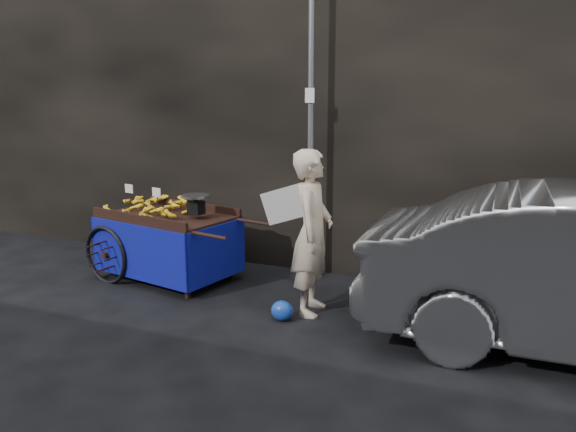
% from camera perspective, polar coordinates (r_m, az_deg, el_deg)
% --- Properties ---
extents(ground, '(80.00, 80.00, 0.00)m').
position_cam_1_polar(ground, '(6.59, -4.30, -9.25)').
color(ground, black).
rests_on(ground, ground).
extents(building_wall, '(13.50, 2.00, 5.00)m').
position_cam_1_polar(building_wall, '(8.41, 6.16, 12.79)').
color(building_wall, black).
rests_on(building_wall, ground).
extents(street_pole, '(0.12, 0.10, 4.00)m').
position_cam_1_polar(street_pole, '(7.21, 2.34, 9.02)').
color(street_pole, slate).
rests_on(street_pole, ground).
extents(banana_cart, '(2.48, 1.47, 1.27)m').
position_cam_1_polar(banana_cart, '(7.56, -12.44, -0.51)').
color(banana_cart, black).
rests_on(banana_cart, ground).
extents(vendor, '(0.83, 0.72, 1.84)m').
position_cam_1_polar(vendor, '(6.19, 2.48, -1.68)').
color(vendor, beige).
rests_on(vendor, ground).
extents(plastic_bag, '(0.25, 0.20, 0.22)m').
position_cam_1_polar(plastic_bag, '(6.18, -0.61, -9.60)').
color(plastic_bag, '#163FA9').
rests_on(plastic_bag, ground).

